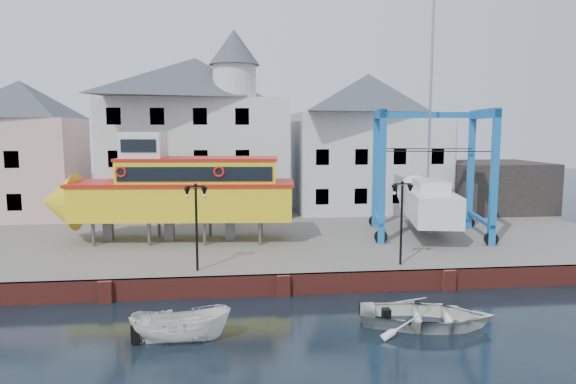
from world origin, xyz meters
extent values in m
plane|color=black|center=(0.00, 0.00, 0.00)|extent=(140.00, 140.00, 0.00)
cube|color=#605C54|center=(0.00, 11.00, 0.50)|extent=(44.00, 22.00, 1.00)
cube|color=maroon|center=(0.00, 0.12, 0.50)|extent=(44.00, 0.25, 1.00)
cube|color=maroon|center=(-8.00, -0.05, 0.50)|extent=(0.60, 0.36, 1.00)
cube|color=maroon|center=(0.00, -0.05, 0.50)|extent=(0.60, 0.36, 1.00)
cube|color=maroon|center=(8.00, -0.05, 0.50)|extent=(0.60, 0.36, 1.00)
cube|color=#D6A496|center=(-18.00, 18.00, 4.75)|extent=(8.00, 7.00, 7.50)
pyramid|color=#40454A|center=(-18.00, 18.00, 9.90)|extent=(8.00, 7.00, 2.80)
cube|color=black|center=(-17.50, 14.54, 2.60)|extent=(1.00, 0.08, 1.20)
cube|color=black|center=(-17.50, 14.54, 5.60)|extent=(1.00, 0.08, 1.20)
cube|color=silver|center=(-5.00, 18.50, 5.50)|extent=(14.00, 8.00, 9.00)
pyramid|color=#40454A|center=(-5.00, 18.50, 11.60)|extent=(14.00, 8.00, 3.20)
cube|color=black|center=(-10.50, 14.54, 2.60)|extent=(1.00, 0.08, 1.20)
cube|color=black|center=(-7.50, 14.54, 2.60)|extent=(1.00, 0.08, 1.20)
cube|color=black|center=(-4.50, 14.54, 2.60)|extent=(1.00, 0.08, 1.20)
cube|color=black|center=(-1.50, 14.54, 2.60)|extent=(1.00, 0.08, 1.20)
cube|color=black|center=(-10.50, 14.54, 5.60)|extent=(1.00, 0.08, 1.20)
cube|color=black|center=(-7.50, 14.54, 5.60)|extent=(1.00, 0.08, 1.20)
cube|color=black|center=(-4.50, 14.54, 5.60)|extent=(1.00, 0.08, 1.20)
cube|color=black|center=(-1.50, 14.54, 5.60)|extent=(1.00, 0.08, 1.20)
cube|color=black|center=(-10.50, 14.54, 8.60)|extent=(1.00, 0.08, 1.20)
cube|color=black|center=(-7.50, 14.54, 8.60)|extent=(1.00, 0.08, 1.20)
cube|color=black|center=(-4.50, 14.54, 8.60)|extent=(1.00, 0.08, 1.20)
cube|color=black|center=(-1.50, 14.54, 8.60)|extent=(1.00, 0.08, 1.20)
cylinder|color=silver|center=(-2.00, 16.10, 11.20)|extent=(3.20, 3.20, 2.40)
cone|color=#40454A|center=(-2.00, 16.10, 13.70)|extent=(3.80, 3.80, 2.60)
cube|color=silver|center=(9.00, 19.00, 5.00)|extent=(12.00, 8.00, 8.00)
pyramid|color=#40454A|center=(9.00, 19.00, 10.60)|extent=(12.00, 8.00, 3.20)
cube|color=black|center=(4.50, 15.04, 2.60)|extent=(1.00, 0.08, 1.20)
cube|color=black|center=(7.50, 15.04, 2.60)|extent=(1.00, 0.08, 1.20)
cube|color=black|center=(10.50, 15.04, 2.60)|extent=(1.00, 0.08, 1.20)
cube|color=black|center=(13.50, 15.04, 2.60)|extent=(1.00, 0.08, 1.20)
cube|color=black|center=(4.50, 15.04, 5.60)|extent=(1.00, 0.08, 1.20)
cube|color=black|center=(7.50, 15.04, 5.60)|extent=(1.00, 0.08, 1.20)
cube|color=black|center=(10.50, 15.04, 5.60)|extent=(1.00, 0.08, 1.20)
cube|color=black|center=(13.50, 15.04, 5.60)|extent=(1.00, 0.08, 1.20)
cube|color=black|center=(19.00, 17.00, 3.00)|extent=(8.00, 7.00, 4.00)
cylinder|color=black|center=(-4.00, 1.20, 3.00)|extent=(0.12, 0.12, 4.00)
cube|color=black|center=(-4.00, 1.20, 5.05)|extent=(0.90, 0.06, 0.06)
sphere|color=black|center=(-4.00, 1.20, 5.12)|extent=(0.16, 0.16, 0.16)
cone|color=black|center=(-4.40, 1.20, 4.78)|extent=(0.32, 0.32, 0.45)
sphere|color=silver|center=(-4.40, 1.20, 4.60)|extent=(0.18, 0.18, 0.18)
cone|color=black|center=(-3.60, 1.20, 4.78)|extent=(0.32, 0.32, 0.45)
sphere|color=silver|center=(-3.60, 1.20, 4.60)|extent=(0.18, 0.18, 0.18)
cylinder|color=black|center=(6.00, 1.20, 3.00)|extent=(0.12, 0.12, 4.00)
cube|color=black|center=(6.00, 1.20, 5.05)|extent=(0.90, 0.06, 0.06)
sphere|color=black|center=(6.00, 1.20, 5.12)|extent=(0.16, 0.16, 0.16)
cone|color=black|center=(5.60, 1.20, 4.78)|extent=(0.32, 0.32, 0.45)
sphere|color=silver|center=(5.60, 1.20, 4.60)|extent=(0.18, 0.18, 0.18)
cone|color=black|center=(6.40, 1.20, 4.78)|extent=(0.32, 0.32, 0.45)
sphere|color=silver|center=(6.40, 1.20, 4.60)|extent=(0.18, 0.18, 0.18)
cylinder|color=#59595E|center=(-10.31, 7.17, 1.69)|extent=(0.22, 0.22, 1.38)
cylinder|color=#59595E|center=(-10.09, 9.73, 1.69)|extent=(0.22, 0.22, 1.38)
cylinder|color=#59595E|center=(-7.11, 6.90, 1.69)|extent=(0.22, 0.22, 1.38)
cylinder|color=#59595E|center=(-6.89, 9.46, 1.69)|extent=(0.22, 0.22, 1.38)
cylinder|color=#59595E|center=(-3.91, 6.63, 1.69)|extent=(0.22, 0.22, 1.38)
cylinder|color=#59595E|center=(-3.69, 9.19, 1.69)|extent=(0.22, 0.22, 1.38)
cylinder|color=#59595E|center=(-0.71, 6.35, 1.69)|extent=(0.22, 0.22, 1.38)
cylinder|color=#59595E|center=(-0.49, 8.91, 1.69)|extent=(0.22, 0.22, 1.38)
cube|color=#59595E|center=(-9.75, 8.41, 1.69)|extent=(0.59, 0.50, 1.38)
cube|color=#59595E|center=(-6.09, 8.10, 1.69)|extent=(0.59, 0.50, 1.38)
cube|color=#59595E|center=(-2.43, 7.79, 1.69)|extent=(0.59, 0.50, 1.38)
cube|color=yellow|center=(-5.18, 8.02, 3.39)|extent=(13.10, 4.57, 2.02)
cone|color=yellow|center=(-12.58, 8.66, 3.39)|extent=(2.31, 3.65, 3.49)
cube|color=red|center=(-5.18, 8.02, 4.49)|extent=(13.39, 4.74, 0.20)
cube|color=yellow|center=(-4.26, 7.94, 5.13)|extent=(9.41, 3.89, 1.47)
cube|color=black|center=(-4.40, 6.36, 5.18)|extent=(8.78, 0.81, 0.83)
cube|color=black|center=(-4.13, 9.53, 5.18)|extent=(8.78, 0.81, 0.83)
cube|color=red|center=(-4.26, 7.94, 5.95)|extent=(9.60, 4.00, 0.17)
cube|color=silver|center=(-7.46, 8.22, 6.70)|extent=(2.58, 2.58, 1.67)
cube|color=black|center=(-7.57, 7.00, 6.77)|extent=(2.00, 0.23, 0.73)
torus|color=red|center=(-8.52, 6.66, 5.31)|extent=(0.65, 0.18, 0.64)
torus|color=red|center=(-3.03, 6.19, 5.31)|extent=(0.65, 0.18, 0.64)
cube|color=#145C9D|center=(6.40, 5.94, 4.91)|extent=(0.46, 0.46, 7.83)
cylinder|color=black|center=(6.40, 5.94, 1.39)|extent=(0.82, 0.43, 0.78)
cube|color=#145C9D|center=(7.46, 11.03, 4.91)|extent=(0.46, 0.46, 7.83)
cylinder|color=black|center=(7.46, 11.03, 1.39)|extent=(0.82, 0.43, 0.78)
cube|color=#145C9D|center=(12.58, 4.66, 4.91)|extent=(0.46, 0.46, 7.83)
cylinder|color=black|center=(12.58, 4.66, 1.39)|extent=(0.82, 0.43, 0.78)
cube|color=#145C9D|center=(13.64, 9.75, 4.91)|extent=(0.46, 0.46, 7.83)
cylinder|color=black|center=(13.64, 9.75, 1.39)|extent=(0.82, 0.43, 0.78)
cube|color=#145C9D|center=(6.93, 8.49, 8.63)|extent=(1.52, 5.55, 0.55)
cube|color=#145C9D|center=(6.93, 8.49, 2.12)|extent=(1.41, 5.53, 0.23)
cube|color=#145C9D|center=(13.11, 7.20, 8.63)|extent=(1.52, 5.55, 0.55)
cube|color=#145C9D|center=(13.11, 7.20, 2.12)|extent=(1.41, 5.53, 0.23)
cube|color=#145C9D|center=(10.55, 10.39, 8.63)|extent=(6.65, 1.75, 0.39)
cube|color=silver|center=(10.02, 7.85, 3.01)|extent=(4.23, 8.73, 1.79)
cone|color=silver|center=(11.03, 12.72, 3.01)|extent=(2.88, 2.28, 2.57)
cube|color=#59595E|center=(10.02, 7.85, 1.73)|extent=(0.67, 2.02, 0.78)
cube|color=silver|center=(9.91, 7.30, 4.24)|extent=(2.43, 3.65, 0.67)
cylinder|color=#99999E|center=(10.13, 8.39, 10.06)|extent=(0.19, 0.19, 12.30)
cube|color=black|center=(9.61, 5.88, 6.42)|extent=(6.00, 1.36, 0.05)
cube|color=black|center=(10.43, 9.82, 6.42)|extent=(6.00, 1.36, 0.05)
imported|color=silver|center=(-4.24, -4.73, 0.00)|extent=(3.68, 1.42, 1.42)
imported|color=silver|center=(5.23, -4.21, 0.00)|extent=(5.99, 4.91, 1.08)
camera|label=1|loc=(-2.33, -22.97, 7.75)|focal=32.00mm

